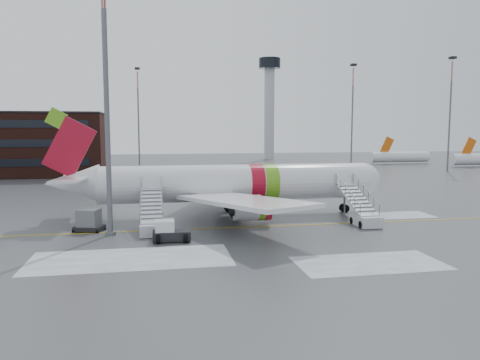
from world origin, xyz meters
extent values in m
plane|color=#494C4F|center=(0.00, 0.00, 0.00)|extent=(260.00, 260.00, 0.00)
cylinder|color=white|center=(4.15, 4.86, 3.50)|extent=(28.00, 3.80, 3.80)
sphere|color=white|center=(18.15, 4.86, 3.50)|extent=(3.80, 3.80, 3.80)
cube|color=black|center=(19.19, 4.86, 4.00)|extent=(1.09, 1.60, 0.97)
cone|color=white|center=(-12.25, 4.86, 3.75)|extent=(5.20, 3.72, 3.72)
cube|color=#A30C21|center=(-12.35, 4.86, 7.30)|extent=(5.27, 0.30, 6.09)
cube|color=#64AB1B|center=(-13.45, 4.86, 10.10)|extent=(2.16, 0.26, 2.16)
cube|color=white|center=(-12.05, 7.46, 4.40)|extent=(3.07, 4.85, 0.18)
cube|color=white|center=(-12.05, 2.26, 4.40)|extent=(3.07, 4.85, 0.18)
cube|color=white|center=(3.15, 13.36, 2.90)|extent=(10.72, 15.97, 1.13)
cube|color=white|center=(3.15, -3.64, 2.90)|extent=(10.72, 15.97, 1.13)
cylinder|color=white|center=(4.65, 10.06, 1.55)|extent=(3.40, 2.10, 2.10)
cylinder|color=white|center=(4.65, -0.34, 1.55)|extent=(3.40, 2.10, 2.10)
cylinder|color=#595B60|center=(16.15, 4.86, 0.90)|extent=(0.20, 0.20, 1.80)
cylinder|color=black|center=(16.15, 4.86, 0.45)|extent=(0.90, 0.56, 0.90)
cylinder|color=black|center=(3.65, 7.26, 0.45)|extent=(0.90, 0.56, 0.90)
cylinder|color=black|center=(3.65, 2.46, 0.45)|extent=(0.90, 0.56, 0.90)
cube|color=silver|center=(15.20, -2.44, 0.55)|extent=(2.00, 3.20, 1.00)
cube|color=silver|center=(15.20, -0.34, 2.23)|extent=(1.90, 5.87, 2.52)
cube|color=silver|center=(15.20, 2.96, 3.40)|extent=(1.90, 1.40, 0.15)
cylinder|color=#595B60|center=(15.20, 2.56, 1.70)|extent=(0.16, 0.16, 3.40)
cylinder|color=black|center=(14.30, -3.44, 0.35)|extent=(0.25, 0.70, 0.70)
cylinder|color=black|center=(16.10, -1.44, 0.35)|extent=(0.25, 0.70, 0.70)
cube|color=#B9BBC1|center=(-4.59, -2.44, 0.55)|extent=(2.00, 3.20, 1.00)
cube|color=#B9BBC1|center=(-4.59, -0.34, 2.23)|extent=(1.90, 5.87, 2.52)
cube|color=#B9BBC1|center=(-4.59, 2.96, 3.40)|extent=(1.90, 1.40, 0.15)
cylinder|color=#595B60|center=(-4.59, 2.56, 1.70)|extent=(0.16, 0.16, 3.40)
cylinder|color=black|center=(-5.49, -3.44, 0.35)|extent=(0.25, 0.70, 0.70)
cylinder|color=black|center=(-3.69, -1.44, 0.35)|extent=(0.25, 0.70, 0.70)
cube|color=black|center=(-2.98, -5.21, 0.49)|extent=(3.07, 1.70, 0.76)
cube|color=silver|center=(-3.52, -5.20, 1.24)|extent=(1.55, 1.55, 0.97)
cube|color=black|center=(-3.52, -5.20, 1.62)|extent=(1.33, 1.44, 0.16)
cylinder|color=black|center=(-4.08, -5.94, 0.38)|extent=(0.34, 0.77, 0.76)
cylinder|color=black|center=(-1.92, -5.99, 0.38)|extent=(0.34, 0.77, 0.76)
cylinder|color=black|center=(-4.05, -4.43, 0.38)|extent=(0.34, 0.77, 0.76)
cylinder|color=black|center=(-1.88, -4.48, 0.38)|extent=(0.34, 0.77, 0.76)
cube|color=black|center=(-10.10, -0.04, 0.27)|extent=(2.81, 2.36, 0.38)
cube|color=slate|center=(-10.10, -0.04, 1.15)|extent=(2.15, 2.07, 1.64)
cylinder|color=black|center=(-11.20, -0.81, 0.16)|extent=(0.28, 0.37, 0.33)
cylinder|color=black|center=(-9.01, 0.73, 0.16)|extent=(0.28, 0.37, 0.33)
cylinder|color=#595B60|center=(-8.08, -2.00, 9.44)|extent=(0.44, 0.44, 18.89)
cylinder|color=#595B60|center=(-8.08, -2.00, 0.15)|extent=(0.90, 0.90, 0.30)
cylinder|color=#B2B5BA|center=(30.00, 95.00, 14.00)|extent=(3.00, 3.00, 28.00)
cylinder|color=black|center=(30.00, 95.00, 28.50)|extent=(6.40, 6.40, 3.00)
cylinder|color=#595B60|center=(42.00, 62.00, 9.60)|extent=(0.36, 0.36, 19.20)
cylinder|color=#CC7272|center=(42.00, 62.00, 21.12)|extent=(0.32, 0.32, 4.32)
cube|color=black|center=(42.00, 62.00, 24.00)|extent=(1.20, 1.20, 0.50)
cylinder|color=#595B60|center=(-8.00, 78.00, 9.60)|extent=(0.36, 0.36, 19.20)
cylinder|color=#CC7272|center=(-8.00, 78.00, 21.12)|extent=(0.32, 0.32, 4.32)
cube|color=black|center=(-8.00, 78.00, 24.00)|extent=(1.20, 1.20, 0.50)
cylinder|color=#595B60|center=(58.00, 48.00, 9.60)|extent=(0.36, 0.36, 19.20)
cylinder|color=#CC7272|center=(58.00, 48.00, 21.12)|extent=(0.32, 0.32, 4.32)
cube|color=black|center=(58.00, 48.00, 24.00)|extent=(1.20, 1.20, 0.50)
camera|label=1|loc=(-4.24, -42.85, 9.08)|focal=35.00mm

